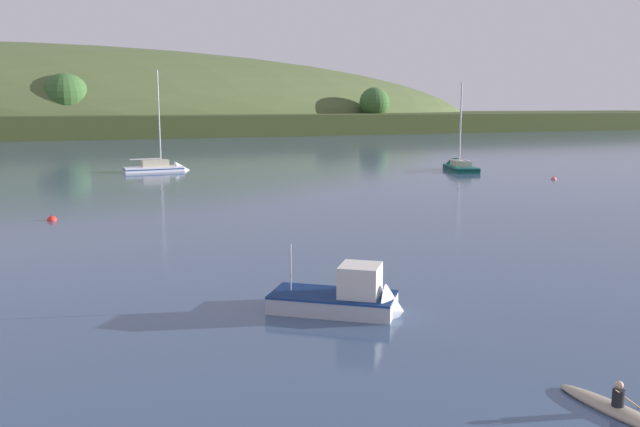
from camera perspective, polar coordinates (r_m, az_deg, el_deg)
The scene contains 7 objects.
far_shoreline_hill at distance 223.08m, azimuth -23.86°, elevation 6.59°, with size 429.78×138.32×53.26m.
sailboat_near_mooring at distance 84.86m, azimuth 11.89°, elevation 3.83°, with size 4.41×8.02×12.17m.
sailboat_midwater_white at distance 83.80m, azimuth -13.56°, elevation 3.71°, with size 8.24×3.38×13.30m.
fishing_boat_moored at distance 26.44m, azimuth 2.42°, elevation -7.64°, with size 5.68×4.62×3.46m.
canoe_with_paddler at distance 20.05m, azimuth 24.32°, elevation -15.21°, with size 1.73×3.84×1.02m.
mooring_buoy_foreground at distance 77.24m, azimuth 19.55°, elevation 2.80°, with size 0.60×0.60×0.68m.
mooring_buoy_midchannel at distance 50.70m, azimuth -22.15°, elevation -0.56°, with size 0.68×0.68×0.76m.
Camera 1 is at (-12.32, -8.37, 8.17)m, focal length 37.02 mm.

